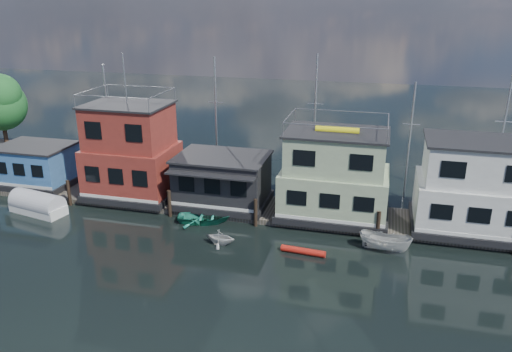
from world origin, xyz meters
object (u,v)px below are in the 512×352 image
(houseboat_white, at_px, (475,188))
(houseboat_blue, at_px, (37,165))
(tarp_runabout, at_px, (38,205))
(houseboat_green, at_px, (335,176))
(houseboat_red, at_px, (131,153))
(dinghy_white, at_px, (220,237))
(houseboat_dark, at_px, (222,180))
(dinghy_teal, at_px, (204,217))
(red_kayak, at_px, (303,251))
(motorboat, at_px, (385,242))

(houseboat_white, bearing_deg, houseboat_blue, -180.00)
(tarp_runabout, bearing_deg, houseboat_green, 23.54)
(houseboat_red, height_order, houseboat_white, houseboat_red)
(dinghy_white, bearing_deg, houseboat_green, -44.08)
(houseboat_dark, relative_size, dinghy_teal, 1.82)
(houseboat_blue, xyz_separation_m, red_kayak, (25.22, -6.25, -1.98))
(houseboat_blue, height_order, houseboat_red, houseboat_red)
(houseboat_green, distance_m, motorboat, 6.67)
(houseboat_blue, xyz_separation_m, houseboat_green, (26.50, 0.00, 1.34))
(houseboat_green, bearing_deg, dinghy_white, -138.58)
(houseboat_red, relative_size, dinghy_white, 5.66)
(tarp_runabout, bearing_deg, red_kayak, 7.97)
(houseboat_red, distance_m, motorboat, 21.79)
(houseboat_dark, bearing_deg, houseboat_blue, 179.94)
(houseboat_red, bearing_deg, dinghy_teal, -22.84)
(houseboat_white, bearing_deg, tarp_runabout, -171.72)
(houseboat_red, distance_m, dinghy_teal, 8.92)
(houseboat_dark, bearing_deg, houseboat_white, 0.06)
(houseboat_red, xyz_separation_m, motorboat, (21.06, -4.45, -3.41))
(houseboat_red, distance_m, houseboat_white, 27.01)
(dinghy_white, bearing_deg, houseboat_blue, 76.49)
(houseboat_red, bearing_deg, houseboat_blue, -180.00)
(houseboat_blue, height_order, houseboat_green, houseboat_green)
(houseboat_red, relative_size, houseboat_green, 1.41)
(houseboat_green, distance_m, houseboat_white, 10.00)
(houseboat_red, xyz_separation_m, houseboat_dark, (8.00, -0.02, -1.69))
(dinghy_white, bearing_deg, dinghy_teal, 41.63)
(houseboat_green, height_order, motorboat, houseboat_green)
(houseboat_dark, bearing_deg, houseboat_green, 0.12)
(dinghy_white, bearing_deg, houseboat_white, -65.32)
(houseboat_red, bearing_deg, houseboat_dark, -0.14)
(houseboat_dark, height_order, tarp_runabout, houseboat_dark)
(houseboat_dark, xyz_separation_m, tarp_runabout, (-14.05, -4.79, -1.71))
(red_kayak, distance_m, dinghy_teal, 8.80)
(dinghy_teal, xyz_separation_m, tarp_runabout, (-13.54, -1.66, 0.29))
(motorboat, distance_m, dinghy_white, 11.35)
(houseboat_white, distance_m, dinghy_teal, 20.01)
(houseboat_dark, xyz_separation_m, red_kayak, (7.72, -6.23, -2.19))
(houseboat_blue, relative_size, houseboat_red, 0.54)
(houseboat_white, relative_size, tarp_runabout, 1.69)
(houseboat_blue, relative_size, houseboat_white, 0.76)
(dinghy_teal, bearing_deg, red_kayak, -123.75)
(houseboat_dark, height_order, red_kayak, houseboat_dark)
(houseboat_blue, distance_m, red_kayak, 26.06)
(houseboat_red, bearing_deg, dinghy_white, -32.55)
(tarp_runabout, bearing_deg, dinghy_teal, 18.74)
(houseboat_blue, xyz_separation_m, tarp_runabout, (3.45, -4.81, -1.49))
(motorboat, distance_m, dinghy_teal, 13.64)
(dinghy_teal, height_order, dinghy_white, dinghy_white)
(dinghy_white, bearing_deg, red_kayak, -85.04)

